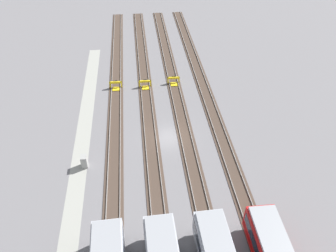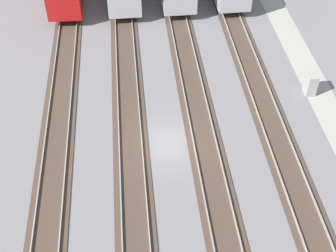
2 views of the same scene
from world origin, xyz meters
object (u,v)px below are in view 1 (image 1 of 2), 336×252
Objects in this scene: bumper_stop_middle_track at (174,81)px; electrical_cabinet at (84,161)px; bumper_stop_nearest_track at (116,86)px; bumper_stop_near_inner_track at (145,85)px.

bumper_stop_middle_track is 21.53m from electrical_cabinet.
bumper_stop_nearest_track and bumper_stop_near_inner_track have the same top height.
bumper_stop_middle_track is at bearing 143.19° from electrical_cabinet.
electrical_cabinet is at bearing -11.65° from bumper_stop_nearest_track.
bumper_stop_nearest_track and bumper_stop_middle_track have the same top height.
bumper_stop_middle_track is (-0.56, 4.70, 0.00)m from bumper_stop_near_inner_track.
bumper_stop_nearest_track is 1.00× the size of bumper_stop_middle_track.
bumper_stop_nearest_track is at bearing 168.35° from electrical_cabinet.
electrical_cabinet is at bearing -36.81° from bumper_stop_middle_track.
bumper_stop_near_inner_track is 4.74m from bumper_stop_middle_track.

